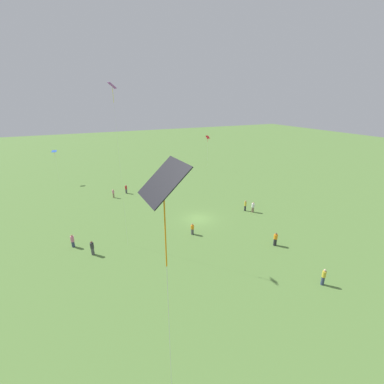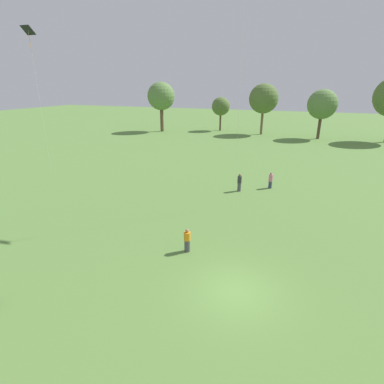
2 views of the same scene
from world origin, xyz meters
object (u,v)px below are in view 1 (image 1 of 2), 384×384
person_3 (245,206)px  person_5 (113,193)px  kite_2 (54,152)px  kite_4 (113,97)px  person_0 (126,189)px  person_7 (192,229)px  person_4 (73,241)px  person_8 (275,239)px  person_2 (253,207)px  kite_0 (164,202)px  person_6 (323,277)px  kite_1 (208,138)px  person_1 (92,248)px

person_3 → person_5: 24.44m
kite_2 → kite_4: (-32.63, -8.44, 10.98)m
kite_2 → person_0: bearing=8.4°
person_5 → person_7: (-18.88, -7.66, -0.07)m
person_4 → person_8: (-10.44, -23.38, 0.03)m
person_2 → person_8: (-9.50, 3.77, 0.02)m
person_3 → kite_0: 37.80m
person_0 → kite_4: 25.86m
person_0 → person_4: (-16.83, 10.02, -0.02)m
kite_4 → person_5: bearing=34.1°
person_7 → kite_4: 19.12m
person_0 → kite_4: bearing=146.6°
person_2 → person_8: size_ratio=0.97×
person_6 → person_7: (14.76, 7.58, -0.13)m
kite_1 → kite_2: kite_1 is taller
person_1 → kite_4: size_ratio=0.10×
person_7 → kite_2: size_ratio=0.23×
kite_2 → person_7: bearing=-6.8°
person_6 → person_8: bearing=-3.8°
person_2 → person_6: bearing=119.1°
person_1 → person_5: (18.31, -5.26, -0.05)m
person_3 → kite_2: (30.23, 28.43, 5.89)m
person_1 → person_7: size_ratio=1.13×
person_5 → person_0: bearing=64.0°
person_6 → kite_0: bearing=115.5°
person_3 → person_8: 10.87m
person_0 → person_1: size_ratio=0.96×
person_4 → kite_0: size_ratio=0.11×
kite_2 → person_5: bearing=-1.2°
person_0 → kite_0: bearing=148.9°
person_7 → kite_2: bearing=70.7°
person_4 → person_7: size_ratio=1.06×
person_4 → kite_0: bearing=153.1°
kite_1 → person_5: bearing=-132.3°
person_7 → kite_0: size_ratio=0.10×
kite_2 → person_1: bearing=-26.5°
person_2 → person_3: 1.27m
person_1 → kite_4: 17.43m
person_7 → kite_0: bearing=-162.7°
person_0 → person_5: (-1.39, 2.67, -0.02)m
person_5 → person_8: bearing=-21.7°
person_4 → person_3: bearing=-124.5°
person_7 → kite_0: 29.57m
person_4 → person_6: 29.01m
person_2 → person_4: size_ratio=1.01×
person_4 → kite_2: kite_2 is taller
person_3 → person_8: person_3 is taller
person_7 → person_4: bearing=120.9°
person_1 → person_5: 19.05m
person_7 → person_8: bearing=-86.2°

